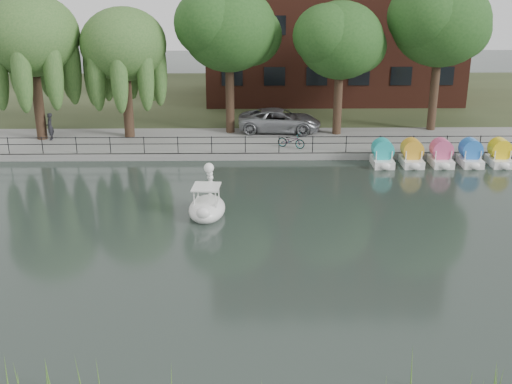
{
  "coord_description": "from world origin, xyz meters",
  "views": [
    {
      "loc": [
        0.1,
        -23.38,
        11.41
      ],
      "look_at": [
        0.5,
        4.0,
        1.3
      ],
      "focal_mm": 45.0,
      "sensor_mm": 36.0,
      "label": 1
    }
  ],
  "objects_px": {
    "pedestrian": "(50,125)",
    "swan_boat": "(207,205)",
    "bicycle": "(291,140)",
    "minivan": "(280,119)"
  },
  "relations": [
    {
      "from": "minivan",
      "to": "swan_boat",
      "type": "bearing_deg",
      "value": 168.0
    },
    {
      "from": "bicycle",
      "to": "swan_boat",
      "type": "relative_size",
      "value": 0.61
    },
    {
      "from": "bicycle",
      "to": "swan_boat",
      "type": "xyz_separation_m",
      "value": [
        -4.57,
        -9.73,
        -0.4
      ]
    },
    {
      "from": "bicycle",
      "to": "swan_boat",
      "type": "distance_m",
      "value": 10.76
    },
    {
      "from": "minivan",
      "to": "swan_boat",
      "type": "distance_m",
      "value": 14.2
    },
    {
      "from": "minivan",
      "to": "bicycle",
      "type": "distance_m",
      "value": 3.91
    },
    {
      "from": "minivan",
      "to": "swan_boat",
      "type": "relative_size",
      "value": 2.2
    },
    {
      "from": "pedestrian",
      "to": "swan_boat",
      "type": "relative_size",
      "value": 0.7
    },
    {
      "from": "pedestrian",
      "to": "swan_boat",
      "type": "bearing_deg",
      "value": 30.04
    },
    {
      "from": "bicycle",
      "to": "pedestrian",
      "type": "bearing_deg",
      "value": 105.7
    }
  ]
}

